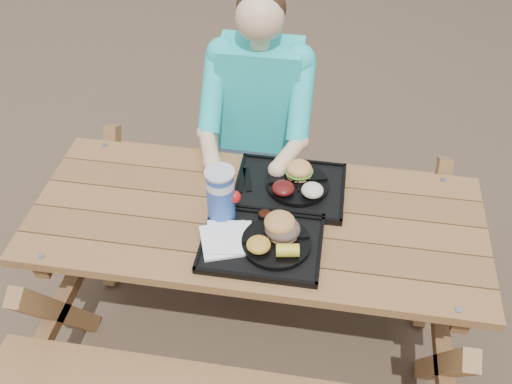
# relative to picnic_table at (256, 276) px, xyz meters

# --- Properties ---
(ground) EXTENTS (60.00, 60.00, 0.00)m
(ground) POSITION_rel_picnic_table_xyz_m (0.00, 0.00, -0.38)
(ground) COLOR #999999
(ground) RESTS_ON ground
(picnic_table) EXTENTS (1.80, 1.49, 0.75)m
(picnic_table) POSITION_rel_picnic_table_xyz_m (0.00, 0.00, 0.00)
(picnic_table) COLOR #999999
(picnic_table) RESTS_ON ground
(tray_near) EXTENTS (0.45, 0.35, 0.02)m
(tray_near) POSITION_rel_picnic_table_xyz_m (0.05, -0.15, 0.39)
(tray_near) COLOR black
(tray_near) RESTS_ON picnic_table
(tray_far) EXTENTS (0.45, 0.35, 0.02)m
(tray_far) POSITION_rel_picnic_table_xyz_m (0.11, 0.17, 0.39)
(tray_far) COLOR black
(tray_far) RESTS_ON picnic_table
(plate_near) EXTENTS (0.26, 0.26, 0.02)m
(plate_near) POSITION_rel_picnic_table_xyz_m (0.10, -0.15, 0.41)
(plate_near) COLOR black
(plate_near) RESTS_ON tray_near
(plate_far) EXTENTS (0.26, 0.26, 0.02)m
(plate_far) POSITION_rel_picnic_table_xyz_m (0.14, 0.18, 0.41)
(plate_far) COLOR black
(plate_far) RESTS_ON tray_far
(napkin_stack) EXTENTS (0.22, 0.22, 0.02)m
(napkin_stack) POSITION_rel_picnic_table_xyz_m (-0.09, -0.17, 0.40)
(napkin_stack) COLOR white
(napkin_stack) RESTS_ON tray_near
(soda_cup) EXTENTS (0.11, 0.11, 0.22)m
(soda_cup) POSITION_rel_picnic_table_xyz_m (-0.13, -0.04, 0.50)
(soda_cup) COLOR #163FA5
(soda_cup) RESTS_ON tray_near
(condiment_bbq) EXTENTS (0.05, 0.05, 0.03)m
(condiment_bbq) POSITION_rel_picnic_table_xyz_m (0.04, -0.03, 0.41)
(condiment_bbq) COLOR black
(condiment_bbq) RESTS_ON tray_near
(condiment_mustard) EXTENTS (0.05, 0.05, 0.03)m
(condiment_mustard) POSITION_rel_picnic_table_xyz_m (0.11, -0.01, 0.41)
(condiment_mustard) COLOR gold
(condiment_mustard) RESTS_ON tray_near
(sandwich) EXTENTS (0.12, 0.12, 0.13)m
(sandwich) POSITION_rel_picnic_table_xyz_m (0.12, -0.12, 0.48)
(sandwich) COLOR #C98546
(sandwich) RESTS_ON plate_near
(mac_cheese) EXTENTS (0.09, 0.09, 0.04)m
(mac_cheese) POSITION_rel_picnic_table_xyz_m (0.04, -0.20, 0.44)
(mac_cheese) COLOR gold
(mac_cheese) RESTS_ON plate_near
(corn_cob) EXTENTS (0.10, 0.10, 0.05)m
(corn_cob) POSITION_rel_picnic_table_xyz_m (0.15, -0.22, 0.44)
(corn_cob) COLOR yellow
(corn_cob) RESTS_ON plate_near
(cutlery_far) EXTENTS (0.06, 0.15, 0.01)m
(cutlery_far) POSITION_rel_picnic_table_xyz_m (-0.07, 0.19, 0.40)
(cutlery_far) COLOR black
(cutlery_far) RESTS_ON tray_far
(burger) EXTENTS (0.11, 0.11, 0.10)m
(burger) POSITION_rel_picnic_table_xyz_m (0.14, 0.23, 0.46)
(burger) COLOR #EE9C54
(burger) RESTS_ON plate_far
(baked_beans) EXTENTS (0.09, 0.09, 0.04)m
(baked_beans) POSITION_rel_picnic_table_xyz_m (0.09, 0.11, 0.44)
(baked_beans) COLOR #561111
(baked_beans) RESTS_ON plate_far
(potato_salad) EXTENTS (0.09, 0.09, 0.05)m
(potato_salad) POSITION_rel_picnic_table_xyz_m (0.21, 0.11, 0.44)
(potato_salad) COLOR #F2E5CD
(potato_salad) RESTS_ON plate_far
(diner) EXTENTS (0.48, 0.84, 1.28)m
(diner) POSITION_rel_picnic_table_xyz_m (-0.09, 0.66, 0.27)
(diner) COLOR teal
(diner) RESTS_ON ground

